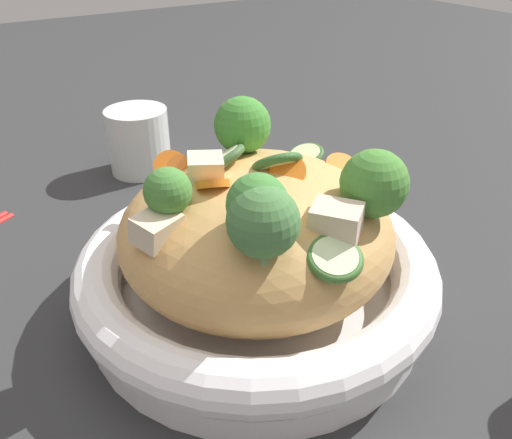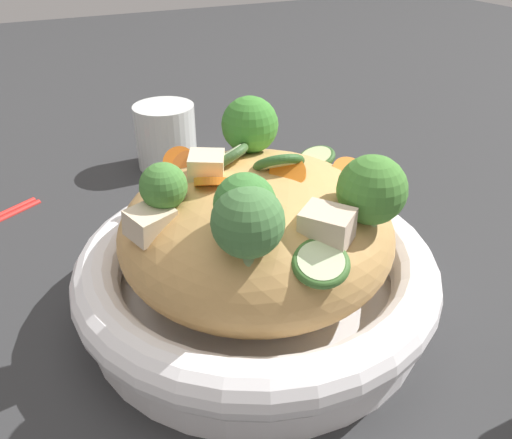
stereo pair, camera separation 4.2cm
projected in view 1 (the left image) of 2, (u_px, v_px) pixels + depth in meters
ground_plane at (256, 303)px, 0.46m from camera, size 3.00×3.00×0.00m
serving_bowl at (256, 275)px, 0.45m from camera, size 0.30×0.30×0.06m
noodle_heap at (256, 231)px, 0.42m from camera, size 0.22×0.22×0.11m
broccoli_florets at (280, 180)px, 0.37m from camera, size 0.18×0.18×0.07m
carrot_coins at (240, 171)px, 0.42m from camera, size 0.14×0.16×0.05m
zucchini_slices at (278, 180)px, 0.40m from camera, size 0.19×0.14×0.05m
chicken_chunks at (242, 206)px, 0.37m from camera, size 0.14×0.14×0.04m
drinking_glass at (139, 141)px, 0.68m from camera, size 0.08×0.08×0.08m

